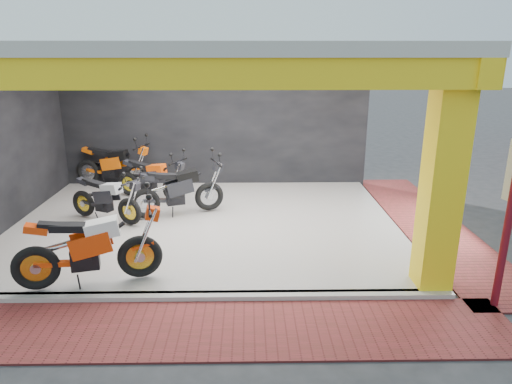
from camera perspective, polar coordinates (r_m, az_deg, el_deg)
The scene contains 16 objects.
ground at distance 8.01m, azimuth -7.55°, elevation -9.50°, with size 80.00×80.00×0.00m, color #2D2D30.
showroom_floor at distance 9.81m, azimuth -6.28°, elevation -3.99°, with size 8.00×6.00×0.10m, color beige.
showroom_ceiling at distance 9.15m, azimuth -7.04°, elevation 17.22°, with size 8.40×6.40×0.20m, color beige.
back_wall at distance 12.37m, azimuth -5.26°, elevation 8.64°, with size 8.20×0.20×3.50m, color black.
corner_column at distance 7.19m, azimuth 22.27°, elevation 1.17°, with size 0.50×0.50×3.50m, color yellow.
header_beam_front at distance 6.18m, azimuth -9.82°, elevation 14.39°, with size 8.40×0.30×0.40m, color yellow.
header_beam_right at distance 9.62m, azimuth 18.36°, elevation 14.71°, with size 0.30×6.40×0.40m, color yellow.
floor_kerb at distance 7.09m, azimuth -8.48°, elevation -12.83°, with size 8.00×0.20×0.10m, color beige.
paver_front at distance 6.46m, azimuth -9.37°, elevation -16.56°, with size 9.00×1.40×0.03m, color maroon.
paver_right at distance 10.52m, azimuth 20.81°, elevation -3.77°, with size 1.40×7.00×0.03m, color maroon.
signpost at distance 7.17m, azimuth 29.17°, elevation -2.23°, with size 0.11×0.37×2.67m.
moto_hero at distance 7.36m, azimuth -14.48°, elevation -5.42°, with size 2.34×0.87×1.43m, color red, non-canonical shape.
moto_row_a at distance 9.70m, azimuth -15.65°, elevation -0.79°, with size 1.93×0.71×1.18m, color black, non-canonical shape.
moto_row_b at distance 10.22m, azimuth -5.92°, elevation 1.16°, with size 2.20×0.81×1.34m, color black, non-canonical shape.
moto_row_c at distance 10.96m, azimuth -10.35°, elevation 1.76°, with size 2.01×0.74×1.23m, color black, non-canonical shape.
moto_row_d at distance 12.29m, azimuth -14.75°, elevation 3.49°, with size 2.24×0.83×1.37m, color #DF5709, non-canonical shape.
Camera 1 is at (0.92, -7.10, 3.58)m, focal length 32.00 mm.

